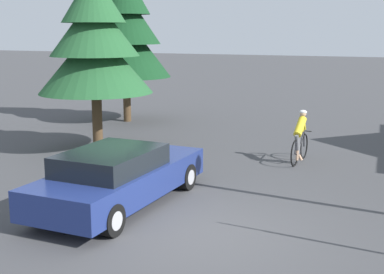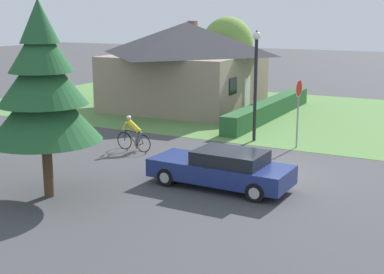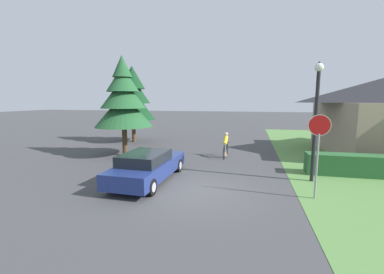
{
  "view_description": "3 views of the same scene",
  "coord_description": "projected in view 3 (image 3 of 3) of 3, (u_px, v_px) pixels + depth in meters",
  "views": [
    {
      "loc": [
        3.48,
        -8.7,
        3.67
      ],
      "look_at": [
        -1.35,
        2.82,
        1.17
      ],
      "focal_mm": 50.0,
      "sensor_mm": 36.0,
      "label": 1
    },
    {
      "loc": [
        -17.48,
        -6.22,
        5.54
      ],
      "look_at": [
        -0.17,
        2.88,
        1.07
      ],
      "focal_mm": 50.0,
      "sensor_mm": 36.0,
      "label": 2
    },
    {
      "loc": [
        2.0,
        -9.07,
        3.38
      ],
      "look_at": [
        -1.01,
        4.05,
        1.45
      ],
      "focal_mm": 24.0,
      "sensor_mm": 36.0,
      "label": 3
    }
  ],
  "objects": [
    {
      "name": "conifer_tall_near",
      "position": [
        123.0,
        99.0,
        15.36
      ],
      "size": [
        3.45,
        3.45,
        6.03
      ],
      "color": "#4C3823",
      "rests_on": "ground"
    },
    {
      "name": "street_lamp",
      "position": [
        316.0,
        108.0,
        10.37
      ],
      "size": [
        0.35,
        0.35,
        4.91
      ],
      "color": "black",
      "rests_on": "ground"
    },
    {
      "name": "sedan_left_lane",
      "position": [
        148.0,
        166.0,
        10.76
      ],
      "size": [
        1.94,
        4.75,
        1.27
      ],
      "rotation": [
        0.0,
        0.0,
        1.54
      ],
      "color": "navy",
      "rests_on": "ground"
    },
    {
      "name": "cyclist",
      "position": [
        226.0,
        146.0,
        15.26
      ],
      "size": [
        0.44,
        1.73,
        1.48
      ],
      "rotation": [
        0.0,
        0.0,
        1.51
      ],
      "color": "black",
      "rests_on": "ground"
    },
    {
      "name": "stop_sign",
      "position": [
        318.0,
        140.0,
        8.59
      ],
      "size": [
        0.71,
        0.07,
        2.91
      ],
      "rotation": [
        0.0,
        0.0,
        3.07
      ],
      "color": "gray",
      "rests_on": "ground"
    },
    {
      "name": "conifer_tall_far",
      "position": [
        133.0,
        97.0,
        20.65
      ],
      "size": [
        3.59,
        3.59,
        6.1
      ],
      "color": "#4C3823",
      "rests_on": "ground"
    },
    {
      "name": "ground_plane",
      "position": [
        194.0,
        191.0,
        9.68
      ],
      "size": [
        140.0,
        140.0,
        0.0
      ],
      "primitive_type": "plane",
      "color": "#424244"
    }
  ]
}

